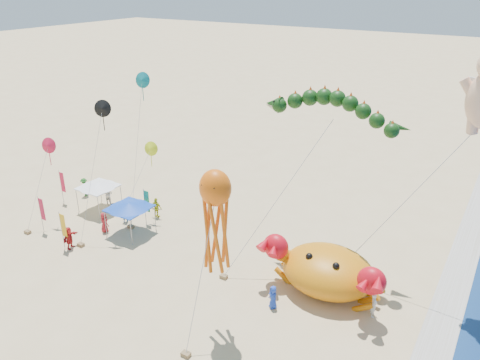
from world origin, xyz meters
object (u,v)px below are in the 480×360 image
(octopus_kite, at_px, (216,213))
(canopy_white, at_px, (98,185))
(crab_inflatable, at_px, (327,270))
(canopy_blue, at_px, (129,206))
(dragon_kite, at_px, (332,113))

(octopus_kite, relative_size, canopy_white, 3.13)
(crab_inflatable, distance_m, canopy_white, 21.69)
(octopus_kite, height_order, canopy_white, octopus_kite)
(crab_inflatable, bearing_deg, canopy_blue, -176.12)
(octopus_kite, bearing_deg, canopy_white, 158.36)
(canopy_blue, bearing_deg, canopy_white, 163.40)
(canopy_blue, xyz_separation_m, canopy_white, (-5.22, 1.56, -0.00))
(crab_inflatable, height_order, octopus_kite, octopus_kite)
(crab_inflatable, bearing_deg, dragon_kite, 117.60)
(octopus_kite, xyz_separation_m, canopy_blue, (-12.14, 5.33, -5.06))
(octopus_kite, xyz_separation_m, canopy_white, (-17.37, 6.89, -5.06))
(canopy_blue, bearing_deg, crab_inflatable, 3.88)
(crab_inflatable, relative_size, dragon_kite, 0.69)
(octopus_kite, height_order, canopy_blue, octopus_kite)
(dragon_kite, height_order, octopus_kite, dragon_kite)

